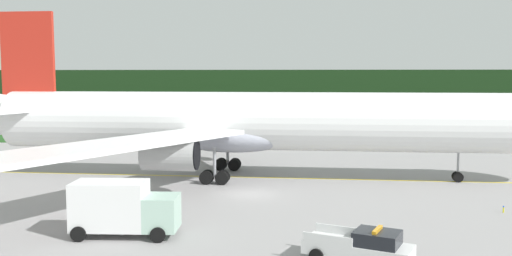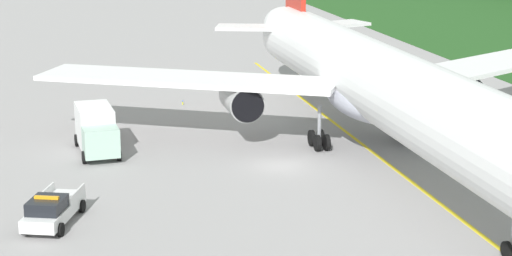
{
  "view_description": "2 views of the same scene",
  "coord_description": "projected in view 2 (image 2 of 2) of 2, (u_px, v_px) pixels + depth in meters",
  "views": [
    {
      "loc": [
        5.41,
        -42.89,
        9.6
      ],
      "look_at": [
        -0.26,
        7.39,
        4.62
      ],
      "focal_mm": 38.5,
      "sensor_mm": 36.0,
      "label": 1
    },
    {
      "loc": [
        54.29,
        -14.86,
        17.53
      ],
      "look_at": [
        4.87,
        -2.99,
        4.1
      ],
      "focal_mm": 60.32,
      "sensor_mm": 36.0,
      "label": 2
    }
  ],
  "objects": [
    {
      "name": "catering_truck",
      "position": [
        96.0,
        130.0,
        61.36
      ],
      "size": [
        6.36,
        3.06,
        3.44
      ],
      "color": "#A2C4B3",
      "rests_on": "ground"
    },
    {
      "name": "ops_pickup_truck",
      "position": [
        52.0,
        209.0,
        47.91
      ],
      "size": [
        5.81,
        3.74,
        1.94
      ],
      "color": "silver",
      "rests_on": "ground"
    },
    {
      "name": "ground",
      "position": [
        282.0,
        165.0,
        58.87
      ],
      "size": [
        320.0,
        320.0,
        0.0
      ],
      "primitive_type": "plane",
      "color": "gray"
    },
    {
      "name": "taxiway_centerline_main",
      "position": [
        380.0,
        158.0,
        60.61
      ],
      "size": [
        75.97,
        0.45,
        0.01
      ],
      "primitive_type": "cube",
      "rotation": [
        0.0,
        0.0,
        -0.0
      ],
      "color": "yellow",
      "rests_on": "ground"
    },
    {
      "name": "taxiway_edge_light_west",
      "position": [
        183.0,
        102.0,
        76.43
      ],
      "size": [
        0.12,
        0.12,
        0.39
      ],
      "color": "yellow",
      "rests_on": "ground"
    },
    {
      "name": "airliner",
      "position": [
        379.0,
        84.0,
        59.94
      ],
      "size": [
        57.36,
        47.21,
        15.53
      ],
      "color": "white",
      "rests_on": "ground"
    }
  ]
}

